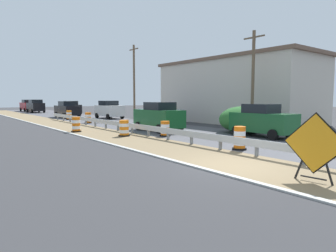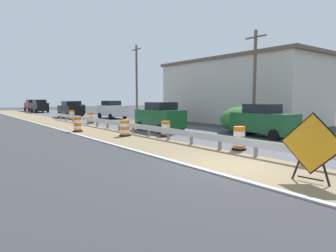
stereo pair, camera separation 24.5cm
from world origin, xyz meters
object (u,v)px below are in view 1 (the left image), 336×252
object	(u,v)px
traffic_barrel_nearest	(240,139)
car_trailing_near_lane	(71,108)
car_lead_near_lane	(36,106)
utility_pole_mid	(134,81)
traffic_barrel_farthest	(88,118)
car_distant_c	(262,120)
car_distant_b	(28,105)
traffic_barrel_far	(76,125)
traffic_barrel_farther	(69,116)
warning_sign_diamond	(315,146)
traffic_barrel_close	(165,129)
car_trailing_far_lane	(159,117)
car_lead_far_lane	(67,109)
traffic_barrel_mid	(124,129)
car_mid_far_lane	(160,114)
utility_pole_near	(253,79)
car_distant_a	(109,110)

from	to	relation	value
traffic_barrel_nearest	car_trailing_near_lane	xyz separation A→B (m)	(4.74, 35.52, 0.51)
car_lead_near_lane	utility_pole_mid	bearing A→B (deg)	-167.61
traffic_barrel_farthest	car_distant_c	distance (m)	16.94
car_distant_b	traffic_barrel_far	bearing A→B (deg)	170.25
traffic_barrel_farther	warning_sign_diamond	bearing A→B (deg)	-96.05
traffic_barrel_close	car_distant_c	xyz separation A→B (m)	(4.71, -3.94, 0.59)
traffic_barrel_far	car_trailing_far_lane	distance (m)	6.00
car_lead_far_lane	car_trailing_far_lane	distance (m)	19.43
traffic_barrel_farthest	car_trailing_far_lane	distance (m)	9.74
warning_sign_diamond	traffic_barrel_farthest	size ratio (longest dim) A/B	1.93
car_trailing_near_lane	car_distant_b	size ratio (longest dim) A/B	0.93
traffic_barrel_mid	car_lead_far_lane	distance (m)	20.78
car_lead_far_lane	car_distant_b	world-z (taller)	car_distant_b
warning_sign_diamond	traffic_barrel_nearest	distance (m)	5.48
warning_sign_diamond	car_mid_far_lane	world-z (taller)	warning_sign_diamond
car_lead_far_lane	car_mid_far_lane	xyz separation A→B (m)	(3.51, -14.97, -0.04)
traffic_barrel_mid	car_distant_b	world-z (taller)	car_distant_b
car_lead_near_lane	car_mid_far_lane	world-z (taller)	car_lead_near_lane
traffic_barrel_farther	traffic_barrel_close	bearing A→B (deg)	-90.71
car_mid_far_lane	traffic_barrel_far	bearing A→B (deg)	-81.07
traffic_barrel_farther	car_trailing_near_lane	world-z (taller)	car_trailing_near_lane
car_lead_near_lane	utility_pole_mid	distance (m)	23.99
car_trailing_near_lane	car_lead_far_lane	size ratio (longest dim) A/B	0.88
warning_sign_diamond	car_trailing_far_lane	size ratio (longest dim) A/B	0.48
traffic_barrel_farther	car_distant_b	bearing A→B (deg)	86.74
traffic_barrel_mid	car_distant_c	world-z (taller)	car_distant_c
traffic_barrel_farther	car_distant_b	xyz separation A→B (m)	(1.49, 26.19, 0.60)
warning_sign_diamond	car_lead_far_lane	xyz separation A→B (m)	(4.23, 32.96, -0.04)
warning_sign_diamond	car_trailing_far_lane	world-z (taller)	car_trailing_far_lane
car_trailing_near_lane	utility_pole_near	bearing A→B (deg)	4.43
traffic_barrel_close	car_distant_b	world-z (taller)	car_distant_b
traffic_barrel_mid	traffic_barrel_far	distance (m)	4.49
car_trailing_near_lane	car_lead_far_lane	distance (m)	7.97
traffic_barrel_farther	car_lead_far_lane	distance (m)	4.12
traffic_barrel_far	traffic_barrel_mid	bearing A→B (deg)	-69.74
traffic_barrel_mid	car_trailing_near_lane	distance (m)	28.58
car_lead_near_lane	car_distant_a	size ratio (longest dim) A/B	1.07
traffic_barrel_far	car_lead_far_lane	distance (m)	17.03
traffic_barrel_close	utility_pole_near	bearing A→B (deg)	-7.92
traffic_barrel_nearest	traffic_barrel_far	size ratio (longest dim) A/B	1.02
car_mid_far_lane	car_distant_c	size ratio (longest dim) A/B	1.13
car_trailing_near_lane	car_distant_b	distance (m)	15.23
car_trailing_near_lane	car_mid_far_lane	size ratio (longest dim) A/B	0.87
car_lead_near_lane	car_trailing_far_lane	size ratio (longest dim) A/B	1.08
traffic_barrel_far	car_distant_a	size ratio (longest dim) A/B	0.25
car_lead_far_lane	utility_pole_near	xyz separation A→B (m)	(6.20, -23.19, 2.86)
traffic_barrel_farther	car_trailing_near_lane	distance (m)	12.04
car_trailing_near_lane	car_trailing_far_lane	world-z (taller)	car_trailing_far_lane
traffic_barrel_farther	utility_pole_mid	distance (m)	8.41
car_trailing_far_lane	utility_pole_mid	xyz separation A→B (m)	(5.41, 12.27, 3.38)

